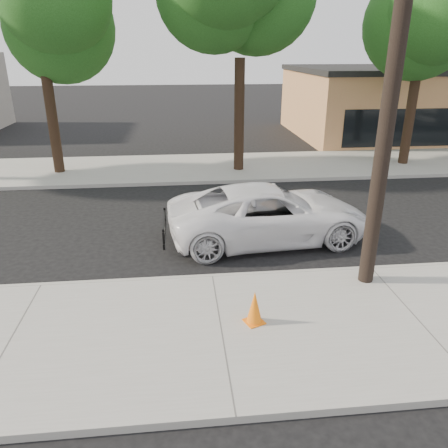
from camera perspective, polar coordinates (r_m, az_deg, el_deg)
The scene contains 11 objects.
ground at distance 12.58m, azimuth -2.31°, elevation -2.73°, with size 120.00×120.00×0.00m, color black.
near_sidewalk at distance 8.82m, azimuth -0.36°, elevation -13.97°, with size 90.00×4.40×0.15m, color gray.
far_sidewalk at distance 20.58m, azimuth -3.93°, elevation 7.35°, with size 90.00×5.00×0.15m, color gray.
curb_near at distance 10.68m, azimuth -1.54°, elevation -7.06°, with size 90.00×0.12×0.16m, color #9E9B93.
building_main at distance 32.26m, azimuth 26.01°, elevation 14.06°, with size 18.00×10.00×4.00m, color #C77B52.
utility_pole at distance 9.73m, azimuth 21.20°, elevation 17.31°, with size 1.40×0.34×9.00m.
tree_b at distance 20.15m, azimuth -22.62°, elevation 23.00°, with size 4.34×4.20×8.45m.
tree_c at distance 19.34m, azimuth 2.97°, elevation 26.86°, with size 4.96×4.80×9.55m.
tree_d at distance 22.24m, azimuth 25.42°, elevation 22.92°, with size 4.50×4.35×8.75m.
police_cruiser at distance 12.72m, azimuth 5.94°, elevation 1.40°, with size 2.69×5.83×1.62m, color white.
traffic_cone at distance 8.81m, azimuth 4.01°, elevation -10.84°, with size 0.47×0.47×0.70m.
Camera 1 is at (-0.70, -11.41, 5.25)m, focal length 35.00 mm.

